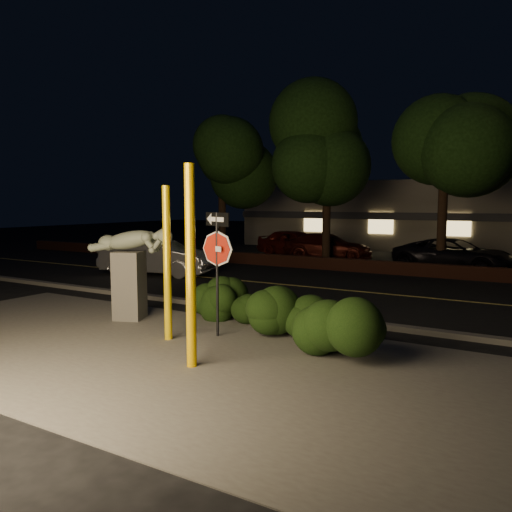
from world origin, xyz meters
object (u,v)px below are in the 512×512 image
(signpost, at_px, (217,249))
(parked_car_darkred, at_px, (327,246))
(parked_car_dark, at_px, (454,255))
(yellow_pole_left, at_px, (167,264))
(sculpture, at_px, (130,263))
(yellow_pole_right, at_px, (191,267))
(silver_sedan, at_px, (157,256))
(parked_car_red, at_px, (295,243))

(signpost, bearing_deg, parked_car_darkred, 127.77)
(parked_car_darkred, distance_m, parked_car_dark, 6.23)
(yellow_pole_left, height_order, signpost, yellow_pole_left)
(sculpture, bearing_deg, yellow_pole_right, -53.22)
(silver_sedan, bearing_deg, parked_car_dark, -68.22)
(yellow_pole_left, height_order, silver_sedan, yellow_pole_left)
(yellow_pole_right, relative_size, signpost, 1.33)
(yellow_pole_left, relative_size, parked_car_dark, 0.65)
(signpost, xyz_separation_m, silver_sedan, (-7.00, 6.08, -1.10))
(sculpture, distance_m, parked_car_dark, 13.76)
(sculpture, distance_m, parked_car_red, 14.65)
(sculpture, height_order, parked_car_dark, sculpture)
(signpost, distance_m, parked_car_red, 15.60)
(yellow_pole_left, height_order, sculpture, yellow_pole_left)
(yellow_pole_left, distance_m, parked_car_dark, 14.07)
(silver_sedan, relative_size, parked_car_darkred, 1.00)
(yellow_pole_right, relative_size, parked_car_dark, 0.72)
(signpost, bearing_deg, silver_sedan, 163.27)
(signpost, relative_size, silver_sedan, 0.59)
(yellow_pole_left, distance_m, parked_car_red, 16.02)
(yellow_pole_left, bearing_deg, silver_sedan, 132.83)
(yellow_pole_right, xyz_separation_m, sculpture, (-3.33, 2.02, -0.36))
(yellow_pole_right, distance_m, parked_car_darkred, 16.76)
(silver_sedan, height_order, parked_car_dark, silver_sedan)
(silver_sedan, relative_size, parked_car_red, 1.06)
(parked_car_red, xyz_separation_m, parked_car_dark, (7.92, -1.66, -0.04))
(yellow_pole_right, height_order, parked_car_red, yellow_pole_right)
(parked_car_darkred, xyz_separation_m, parked_car_dark, (6.06, -1.46, 0.03))
(parked_car_dark, bearing_deg, parked_car_red, 87.99)
(yellow_pole_left, bearing_deg, parked_car_red, 106.76)
(parked_car_red, bearing_deg, silver_sedan, 179.67)
(signpost, height_order, sculpture, signpost)
(signpost, relative_size, parked_car_red, 0.63)
(yellow_pole_right, distance_m, signpost, 1.92)
(parked_car_darkred, bearing_deg, silver_sedan, 144.81)
(signpost, bearing_deg, sculpture, -160.87)
(sculpture, bearing_deg, parked_car_darkred, 71.43)
(silver_sedan, xyz_separation_m, parked_car_darkred, (3.53, 8.34, -0.09))
(sculpture, height_order, parked_car_darkred, sculpture)
(parked_car_red, distance_m, parked_car_darkred, 1.88)
(yellow_pole_right, bearing_deg, yellow_pole_left, 142.59)
(parked_car_darkred, bearing_deg, sculpture, 171.19)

